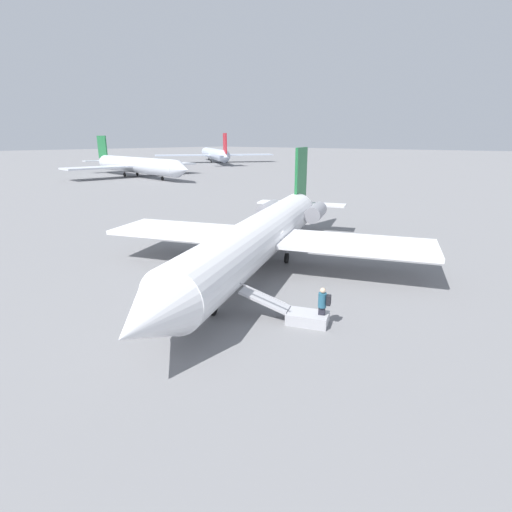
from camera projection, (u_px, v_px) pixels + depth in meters
ground_plane at (259, 271)px, 24.79m from camera, size 600.00×600.00×0.00m
airplane_main at (264, 234)px, 25.03m from camera, size 26.76×20.66×7.19m
airplane_far_right at (214, 154)px, 139.10m from camera, size 36.11×45.07×9.49m
airplane_far_center at (135, 165)px, 84.97m from camera, size 29.42×38.61×8.60m
boarding_stairs at (298, 314)px, 17.73m from camera, size 2.42×4.11×1.76m
passenger at (323, 304)px, 17.26m from camera, size 0.44×0.57×1.74m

